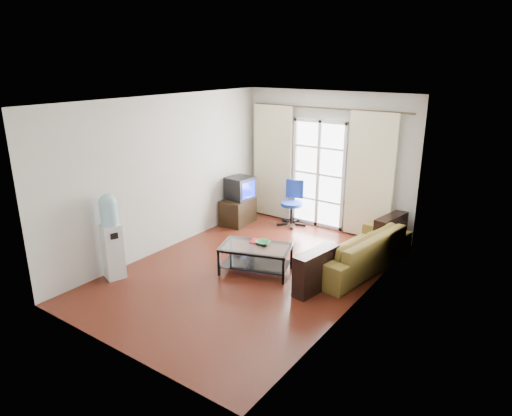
{
  "coord_description": "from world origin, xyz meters",
  "views": [
    {
      "loc": [
        3.94,
        -5.4,
        3.25
      ],
      "look_at": [
        -0.12,
        0.35,
        0.95
      ],
      "focal_mm": 32.0,
      "sensor_mm": 36.0,
      "label": 1
    }
  ],
  "objects": [
    {
      "name": "wall_back",
      "position": [
        0.0,
        2.6,
        1.35
      ],
      "size": [
        3.6,
        0.02,
        2.7
      ],
      "primitive_type": "cube",
      "color": "beige",
      "rests_on": "floor"
    },
    {
      "name": "curtain_right",
      "position": [
        0.95,
        2.48,
        1.2
      ],
      "size": [
        0.9,
        0.07,
        2.35
      ],
      "primitive_type": "cube",
      "color": "beige",
      "rests_on": "curtain_rod"
    },
    {
      "name": "crt_tv",
      "position": [
        -1.53,
        1.74,
        0.76
      ],
      "size": [
        0.53,
        0.53,
        0.45
      ],
      "rotation": [
        0.0,
        0.0,
        -0.09
      ],
      "color": "black",
      "rests_on": "tv_stand"
    },
    {
      "name": "book",
      "position": [
        -0.09,
        0.17,
        0.46
      ],
      "size": [
        0.26,
        0.28,
        0.02
      ],
      "primitive_type": "imported",
      "rotation": [
        0.0,
        0.0,
        0.27
      ],
      "color": "#A7142A",
      "rests_on": "coffee_table"
    },
    {
      "name": "ceiling",
      "position": [
        0.0,
        0.0,
        2.7
      ],
      "size": [
        5.2,
        5.2,
        0.0
      ],
      "primitive_type": "plane",
      "rotation": [
        3.14,
        0.0,
        0.0
      ],
      "color": "white",
      "rests_on": "wall_back"
    },
    {
      "name": "wall_right",
      "position": [
        1.8,
        0.0,
        1.35
      ],
      "size": [
        0.02,
        5.2,
        2.7
      ],
      "primitive_type": "cube",
      "color": "beige",
      "rests_on": "floor"
    },
    {
      "name": "curtain_rod",
      "position": [
        0.0,
        2.5,
        2.38
      ],
      "size": [
        3.3,
        0.04,
        0.04
      ],
      "primitive_type": "cylinder",
      "rotation": [
        0.0,
        1.57,
        0.0
      ],
      "color": "#4C3F2D",
      "rests_on": "wall_back"
    },
    {
      "name": "radiator",
      "position": [
        0.8,
        2.5,
        0.33
      ],
      "size": [
        0.64,
        0.12,
        0.64
      ],
      "primitive_type": "cube",
      "color": "gray",
      "rests_on": "floor"
    },
    {
      "name": "bowl",
      "position": [
        0.14,
        0.16,
        0.47
      ],
      "size": [
        0.24,
        0.24,
        0.05
      ],
      "primitive_type": "imported",
      "rotation": [
        0.0,
        0.0,
        -0.06
      ],
      "color": "#2E7F35",
      "rests_on": "coffee_table"
    },
    {
      "name": "sofa",
      "position": [
        1.33,
        1.13,
        0.32
      ],
      "size": [
        2.43,
        1.53,
        0.63
      ],
      "primitive_type": "imported",
      "rotation": [
        0.0,
        0.0,
        -1.73
      ],
      "color": "olive",
      "rests_on": "floor"
    },
    {
      "name": "curtain_left",
      "position": [
        -1.2,
        2.48,
        1.2
      ],
      "size": [
        0.9,
        0.07,
        2.35
      ],
      "primitive_type": "cube",
      "color": "beige",
      "rests_on": "curtain_rod"
    },
    {
      "name": "coffee_table",
      "position": [
        0.1,
        0.03,
        0.29
      ],
      "size": [
        1.24,
        0.95,
        0.45
      ],
      "rotation": [
        0.0,
        0.0,
        0.33
      ],
      "color": "silver",
      "rests_on": "floor"
    },
    {
      "name": "wall_left",
      "position": [
        -1.8,
        0.0,
        1.35
      ],
      "size": [
        0.02,
        5.2,
        2.7
      ],
      "primitive_type": "cube",
      "color": "beige",
      "rests_on": "floor"
    },
    {
      "name": "task_chair",
      "position": [
        -0.58,
        2.28,
        0.27
      ],
      "size": [
        0.75,
        0.75,
        0.91
      ],
      "rotation": [
        0.0,
        0.0,
        0.25
      ],
      "color": "black",
      "rests_on": "floor"
    },
    {
      "name": "tv_stand",
      "position": [
        -1.53,
        1.69,
        0.27
      ],
      "size": [
        0.55,
        0.76,
        0.53
      ],
      "primitive_type": "cube",
      "rotation": [
        0.0,
        0.0,
        0.09
      ],
      "color": "black",
      "rests_on": "floor"
    },
    {
      "name": "water_cooler",
      "position": [
        -1.6,
        -1.39,
        0.71
      ],
      "size": [
        0.35,
        0.35,
        1.36
      ],
      "rotation": [
        0.0,
        0.0,
        -0.34
      ],
      "color": "silver",
      "rests_on": "floor"
    },
    {
      "name": "remote",
      "position": [
        0.16,
        0.09,
        0.46
      ],
      "size": [
        0.18,
        0.05,
        0.02
      ],
      "primitive_type": "cube",
      "rotation": [
        0.0,
        0.0,
        0.01
      ],
      "color": "black",
      "rests_on": "coffee_table"
    },
    {
      "name": "wall_front",
      "position": [
        0.0,
        -2.6,
        1.35
      ],
      "size": [
        3.6,
        0.02,
        2.7
      ],
      "primitive_type": "cube",
      "color": "beige",
      "rests_on": "floor"
    },
    {
      "name": "floor",
      "position": [
        0.0,
        0.0,
        0.0
      ],
      "size": [
        5.2,
        5.2,
        0.0
      ],
      "primitive_type": "plane",
      "color": "#562114",
      "rests_on": "ground"
    },
    {
      "name": "french_door",
      "position": [
        -0.15,
        2.54,
        1.07
      ],
      "size": [
        1.16,
        0.06,
        2.15
      ],
      "color": "white",
      "rests_on": "wall_back"
    }
  ]
}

